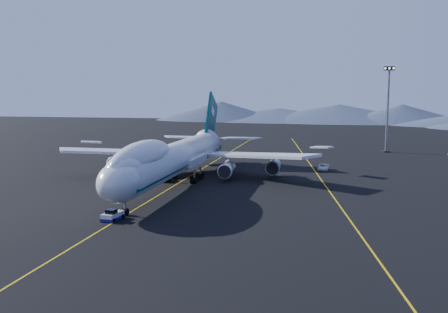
% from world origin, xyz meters
% --- Properties ---
extents(ground, '(500.00, 500.00, 0.00)m').
position_xyz_m(ground, '(0.00, 0.00, 0.00)').
color(ground, black).
rests_on(ground, ground).
extents(taxiway_line_main, '(0.25, 220.00, 0.01)m').
position_xyz_m(taxiway_line_main, '(0.00, 0.00, 0.01)').
color(taxiway_line_main, gold).
rests_on(taxiway_line_main, ground).
extents(taxiway_line_side, '(28.08, 198.09, 0.01)m').
position_xyz_m(taxiway_line_side, '(30.00, 10.00, 0.01)').
color(taxiway_line_side, gold).
rests_on(taxiway_line_side, ground).
extents(boeing_747, '(59.62, 72.43, 19.37)m').
position_xyz_m(boeing_747, '(0.00, 0.03, 5.81)').
color(boeing_747, silver).
rests_on(boeing_747, ground).
extents(pushback_tug, '(2.68, 4.22, 1.75)m').
position_xyz_m(pushback_tug, '(-0.77, -29.50, 0.55)').
color(pushback_tug, silver).
rests_on(pushback_tug, ground).
extents(service_van, '(2.94, 5.81, 1.57)m').
position_xyz_m(service_van, '(30.00, 25.90, 0.79)').
color(service_van, silver).
rests_on(service_van, ground).
extents(floodlight_mast, '(3.37, 2.52, 27.24)m').
position_xyz_m(floodlight_mast, '(49.18, 68.45, 13.80)').
color(floodlight_mast, black).
rests_on(floodlight_mast, ground).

